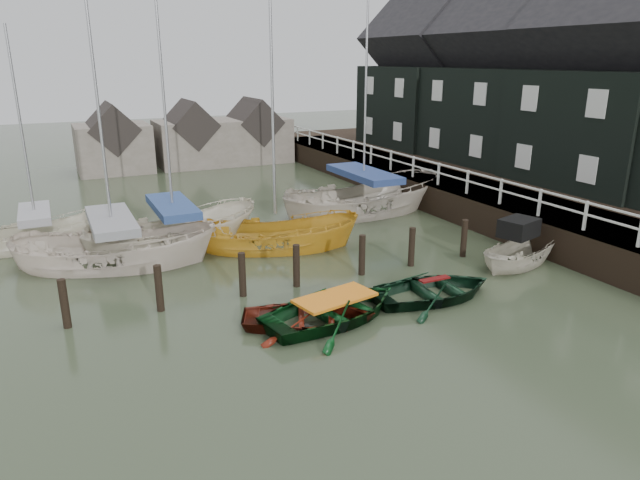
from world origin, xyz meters
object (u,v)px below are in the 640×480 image
motorboat (519,261)px  sailboat_c (276,247)px  rowboat_red (310,325)px  sailboat_e (39,244)px  rowboat_green (335,319)px  rowboat_dkgreen (433,298)px  sailboat_d (363,212)px  sailboat_a (116,263)px  sailboat_b (176,245)px

motorboat → sailboat_c: 9.00m
rowboat_red → motorboat: bearing=-58.7°
sailboat_e → sailboat_c: bearing=-123.0°
rowboat_green → sailboat_c: bearing=-18.3°
rowboat_green → motorboat: 8.09m
rowboat_dkgreen → sailboat_d: 10.20m
rowboat_green → sailboat_c: size_ratio=0.39×
rowboat_dkgreen → motorboat: motorboat is taller
rowboat_red → sailboat_e: (-6.63, 10.88, 0.06)m
rowboat_dkgreen → rowboat_green: bearing=93.6°
sailboat_a → sailboat_e: 4.30m
rowboat_green → motorboat: (8.00, 1.20, 0.11)m
rowboat_dkgreen → sailboat_a: bearing=52.5°
rowboat_red → sailboat_e: size_ratio=0.39×
sailboat_e → motorboat: bearing=-128.1°
rowboat_green → sailboat_d: (6.47, 9.73, 0.06)m
sailboat_c → sailboat_e: (-8.26, 4.19, 0.05)m
rowboat_green → motorboat: size_ratio=1.03×
rowboat_red → sailboat_a: 8.44m
rowboat_red → sailboat_c: bearing=9.5°
sailboat_b → sailboat_d: bearing=-90.8°
rowboat_red → motorboat: 8.89m
sailboat_c → sailboat_b: bearing=82.1°
sailboat_b → sailboat_e: size_ratio=1.39×
sailboat_a → sailboat_b: sailboat_b is taller
rowboat_green → sailboat_b: 8.92m
rowboat_dkgreen → sailboat_e: sailboat_e is taller
motorboat → sailboat_b: (-10.63, 7.32, -0.05)m
sailboat_a → sailboat_e: (-2.44, 3.55, 0.00)m
rowboat_dkgreen → sailboat_a: (-8.38, 7.29, 0.06)m
sailboat_c → motorboat: bearing=-106.8°
motorboat → sailboat_d: sailboat_d is taller
sailboat_c → sailboat_a: bearing=104.1°
sailboat_c → sailboat_e: 9.27m
sailboat_e → rowboat_dkgreen: bearing=-141.2°
rowboat_dkgreen → sailboat_a: sailboat_a is taller
motorboat → sailboat_a: 14.35m
sailboat_b → sailboat_c: size_ratio=1.15×
rowboat_green → sailboat_e: bearing=23.2°
rowboat_red → sailboat_e: sailboat_e is taller
rowboat_green → sailboat_e: size_ratio=0.47×
motorboat → sailboat_b: sailboat_b is taller
rowboat_red → sailboat_d: (7.27, 9.76, 0.06)m
motorboat → sailboat_e: sailboat_e is taller
rowboat_red → sailboat_d: sailboat_d is taller
sailboat_a → sailboat_d: 11.71m
rowboat_red → sailboat_a: sailboat_a is taller
sailboat_b → sailboat_d: sailboat_d is taller
sailboat_b → sailboat_c: 3.94m
rowboat_green → sailboat_d: size_ratio=0.32×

